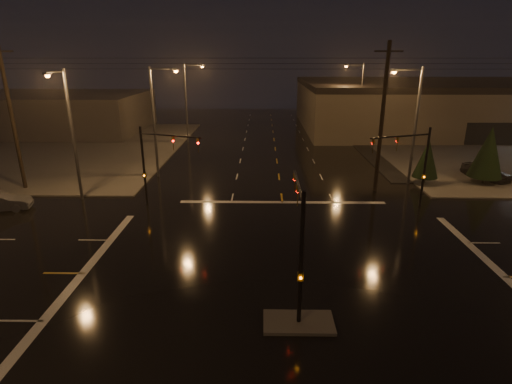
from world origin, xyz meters
TOP-DOWN VIEW (x-y plane):
  - ground at (0.00, 0.00)m, footprint 140.00×140.00m
  - sidewalk_nw at (-30.00, 30.00)m, footprint 36.00×36.00m
  - median_island at (0.00, -4.00)m, footprint 3.00×1.60m
  - stop_bar_far at (0.00, 11.00)m, footprint 16.00×0.50m
  - retail_building at (35.00, 45.99)m, footprint 60.20×28.30m
  - commercial_block at (-35.00, 42.00)m, footprint 30.00×18.00m
  - signal_mast_median at (0.00, -3.07)m, footprint 0.25×4.59m
  - signal_mast_ne at (9.50, 10.14)m, footprint 4.84×1.86m
  - signal_mast_nw at (-9.50, 10.14)m, footprint 4.84×1.86m
  - streetlight_1 at (-11.18, 18.00)m, footprint 2.77×0.32m
  - streetlight_2 at (-11.18, 34.00)m, footprint 2.77×0.32m
  - streetlight_3 at (11.18, 16.00)m, footprint 2.77×0.32m
  - streetlight_4 at (11.18, 36.00)m, footprint 2.77×0.32m
  - streetlight_5 at (-16.00, 11.18)m, footprint 0.32×2.77m
  - utility_pole_0 at (-22.00, 14.00)m, footprint 2.20×0.32m
  - utility_pole_1 at (8.00, 14.00)m, footprint 2.20×0.32m
  - conifer_0 at (12.80, 15.80)m, footprint 2.16×2.16m
  - conifer_1 at (18.13, 16.03)m, footprint 2.85×2.85m
  - car_parked at (19.13, 17.54)m, footprint 3.48×4.90m
  - car_crossing at (-20.86, 8.82)m, footprint 4.41×2.49m

SIDE VIEW (x-z plane):
  - ground at x=0.00m, z-range 0.00..0.00m
  - stop_bar_far at x=0.00m, z-range 0.00..0.01m
  - sidewalk_nw at x=-30.00m, z-range 0.00..0.12m
  - median_island at x=0.00m, z-range 0.00..0.15m
  - car_crossing at x=-20.86m, z-range 0.00..1.38m
  - car_parked at x=19.13m, z-range 0.00..1.55m
  - conifer_0 at x=12.80m, z-range 0.35..4.41m
  - commercial_block at x=-35.00m, z-range 0.00..5.60m
  - conifer_1 at x=18.13m, z-range 0.35..5.50m
  - signal_mast_median at x=0.00m, z-range 0.75..6.75m
  - signal_mast_ne at x=9.50m, z-range 0.79..6.79m
  - signal_mast_nw at x=-9.50m, z-range 0.79..6.79m
  - retail_building at x=35.00m, z-range 0.24..7.44m
  - streetlight_1 at x=-11.18m, z-range 0.80..10.80m
  - streetlight_2 at x=-11.18m, z-range 0.80..10.80m
  - streetlight_3 at x=11.18m, z-range 0.80..10.80m
  - streetlight_4 at x=11.18m, z-range 0.80..10.80m
  - streetlight_5 at x=-16.00m, z-range 0.80..10.80m
  - utility_pole_0 at x=-22.00m, z-range 0.13..12.13m
  - utility_pole_1 at x=8.00m, z-range 0.13..12.13m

